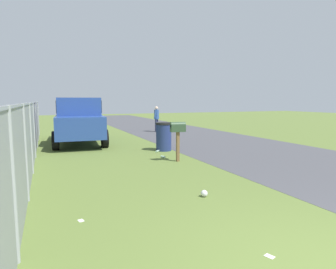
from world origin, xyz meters
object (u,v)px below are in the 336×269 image
object	(u,v)px
trash_bin	(164,136)
pedestrian	(157,117)
pickup_truck	(79,120)
mailbox	(178,130)

from	to	relation	value
trash_bin	pedestrian	size ratio (longest dim) A/B	0.69
pickup_truck	trash_bin	distance (m)	4.35
pedestrian	pickup_truck	bearing A→B (deg)	80.71
pickup_truck	trash_bin	xyz separation A→B (m)	(-3.24, -2.86, -0.54)
pickup_truck	pedestrian	xyz separation A→B (m)	(3.25, -5.04, -0.18)
mailbox	pedestrian	xyz separation A→B (m)	(8.54, -2.54, -0.10)
pickup_truck	trash_bin	bearing A→B (deg)	45.55
pickup_truck	pedestrian	world-z (taller)	pickup_truck
pedestrian	trash_bin	bearing A→B (deg)	119.28
pedestrian	mailbox	bearing A→B (deg)	121.35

